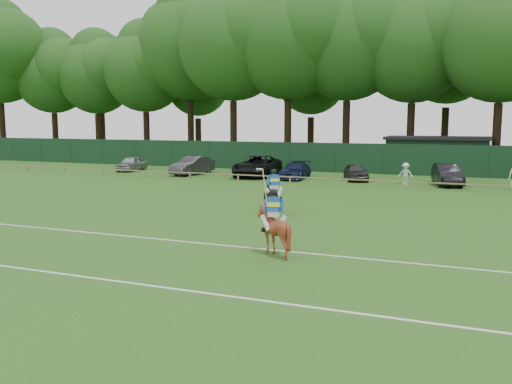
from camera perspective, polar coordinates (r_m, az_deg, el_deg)
The scene contains 18 objects.
ground at distance 20.53m, azimuth -4.46°, elevation -4.83°, with size 160.00×160.00×0.00m, color #1E4C14.
horse_dark at distance 25.43m, azimuth 1.89°, elevation -0.63°, with size 0.84×1.83×1.55m, color black.
horse_chestnut at distance 17.79m, azimuth 1.86°, elevation -4.09°, with size 1.30×1.47×1.62m, color maroon.
sedan_silver at distance 48.58m, azimuth -12.97°, elevation 2.94°, with size 1.52×3.77×1.29m, color #A6A8AB.
sedan_grey at distance 44.42m, azimuth -6.70°, elevation 2.78°, with size 1.55×4.44×1.46m, color #323235.
suv_black at distance 42.65m, azimuth 0.14°, elevation 2.75°, with size 2.73×5.92×1.65m, color black.
sedan_navy at distance 41.05m, azimuth 4.16°, elevation 2.27°, with size 1.76×4.32×1.25m, color #131D3C.
hatch_grey at distance 40.46m, azimuth 10.46°, elevation 2.09°, with size 1.47×3.66×1.25m, color #313133.
estate_black at distance 39.09m, azimuth 19.51°, elevation 1.74°, with size 1.54×4.42×1.46m, color black.
spectator_left at distance 38.54m, azimuth 15.47°, elevation 1.86°, with size 0.97×0.56×1.50m, color silver.
spectator_mid at distance 38.14m, azimuth 20.10°, elevation 1.63°, with size 0.89×0.37×1.52m, color silver.
rider_dark at distance 25.33m, azimuth 1.90°, elevation 0.95°, with size 0.79×0.73×1.41m.
rider_chestnut at distance 17.65m, azimuth 1.86°, elevation -1.75°, with size 0.97×0.52×2.05m.
pitch_lines at distance 17.56m, azimuth -9.61°, elevation -7.03°, with size 60.00×5.10×0.01m.
pitch_rail at distance 37.25m, azimuth 7.99°, elevation 1.40°, with size 62.10×0.10×0.50m.
perimeter_fence at distance 45.93m, azimuth 10.77°, elevation 3.50°, with size 92.08×0.08×2.50m.
utility_shed at distance 48.11m, azimuth 18.53°, elevation 3.76°, with size 8.40×4.40×3.04m.
tree_row at distance 53.57m, azimuth 14.53°, elevation 2.61°, with size 96.00×12.00×21.00m, color #26561C, non-canonical shape.
Camera 1 is at (8.99, -17.93, 4.40)m, focal length 38.00 mm.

